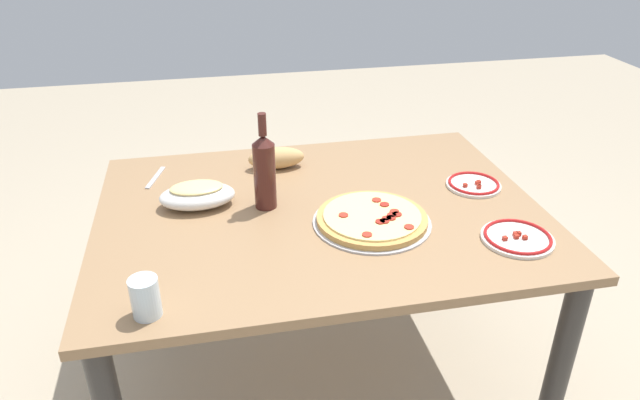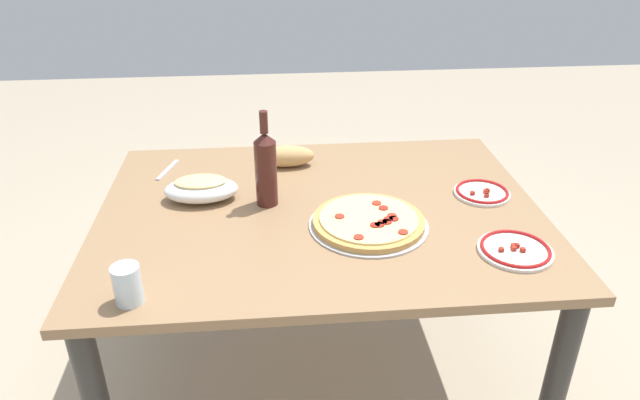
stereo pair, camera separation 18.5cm
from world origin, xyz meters
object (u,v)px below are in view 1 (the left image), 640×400
at_px(side_plate_far, 474,184).
at_px(bread_loaf, 276,158).
at_px(pepperoni_pizza, 372,219).
at_px(dining_table, 320,234).
at_px(water_glass, 145,297).
at_px(side_plate_near, 517,238).
at_px(wine_bottle, 264,170).
at_px(baked_pasta_dish, 197,194).

height_order(side_plate_far, bread_loaf, bread_loaf).
bearing_deg(pepperoni_pizza, side_plate_far, -157.83).
xyz_separation_m(dining_table, pepperoni_pizza, (-0.14, 0.12, 0.11)).
bearing_deg(bread_loaf, water_glass, 61.27).
bearing_deg(side_plate_far, bread_loaf, -24.09).
height_order(side_plate_near, side_plate_far, same).
bearing_deg(bread_loaf, wine_bottle, 75.45).
bearing_deg(baked_pasta_dish, wine_bottle, 167.33).
xyz_separation_m(water_glass, side_plate_far, (-1.06, -0.48, -0.04)).
relative_size(baked_pasta_dish, bread_loaf, 1.17).
distance_m(pepperoni_pizza, side_plate_far, 0.44).
relative_size(baked_pasta_dish, side_plate_near, 1.15).
xyz_separation_m(baked_pasta_dish, side_plate_far, (-0.93, 0.05, -0.03)).
bearing_deg(side_plate_far, wine_bottle, -0.33).
distance_m(baked_pasta_dish, side_plate_near, 0.99).
relative_size(baked_pasta_dish, side_plate_far, 1.30).
relative_size(dining_table, side_plate_near, 6.70).
height_order(dining_table, bread_loaf, bread_loaf).
height_order(pepperoni_pizza, baked_pasta_dish, baked_pasta_dish).
bearing_deg(side_plate_near, bread_loaf, -45.73).
xyz_separation_m(pepperoni_pizza, water_glass, (0.65, 0.31, 0.04)).
distance_m(baked_pasta_dish, bread_loaf, 0.37).
xyz_separation_m(water_glass, bread_loaf, (-0.42, -0.76, -0.01)).
bearing_deg(wine_bottle, side_plate_near, 153.05).
relative_size(dining_table, bread_loaf, 6.85).
xyz_separation_m(pepperoni_pizza, side_plate_far, (-0.41, -0.17, -0.01)).
distance_m(baked_pasta_dish, water_glass, 0.54).
relative_size(pepperoni_pizza, side_plate_far, 1.96).
bearing_deg(pepperoni_pizza, water_glass, 25.46).
relative_size(wine_bottle, side_plate_near, 1.50).
relative_size(wine_bottle, bread_loaf, 1.54).
bearing_deg(side_plate_near, pepperoni_pizza, -24.95).
bearing_deg(wine_bottle, water_glass, 54.33).
bearing_deg(dining_table, pepperoni_pizza, 138.17).
relative_size(baked_pasta_dish, water_glass, 2.33).
distance_m(side_plate_far, bread_loaf, 0.70).
height_order(pepperoni_pizza, side_plate_far, pepperoni_pizza).
relative_size(side_plate_near, side_plate_far, 1.13).
xyz_separation_m(dining_table, baked_pasta_dish, (0.38, -0.10, 0.14)).
height_order(baked_pasta_dish, wine_bottle, wine_bottle).
bearing_deg(side_plate_far, water_glass, 24.20).
xyz_separation_m(pepperoni_pizza, side_plate_near, (-0.39, 0.18, -0.01)).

